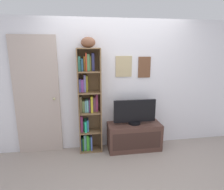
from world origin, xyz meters
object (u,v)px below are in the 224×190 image
object	(u,v)px
television	(135,112)
door	(37,97)
tv_stand	(134,136)
bookshelf	(88,103)
football	(88,42)

from	to	relation	value
television	door	size ratio (longest dim) A/B	0.37
tv_stand	bookshelf	bearing A→B (deg)	172.60
bookshelf	television	distance (m)	0.85
tv_stand	football	bearing A→B (deg)	174.43
tv_stand	television	size ratio (longest dim) A/B	1.27
football	door	bearing A→B (deg)	173.28
football	television	bearing A→B (deg)	-5.49
football	television	size ratio (longest dim) A/B	0.34
bookshelf	football	bearing A→B (deg)	-45.93
football	door	size ratio (longest dim) A/B	0.13
tv_stand	door	bearing A→B (deg)	173.82
football	tv_stand	size ratio (longest dim) A/B	0.27
football	tv_stand	xyz separation A→B (m)	(0.80, -0.08, -1.68)
tv_stand	television	world-z (taller)	television
bookshelf	tv_stand	bearing A→B (deg)	-7.40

